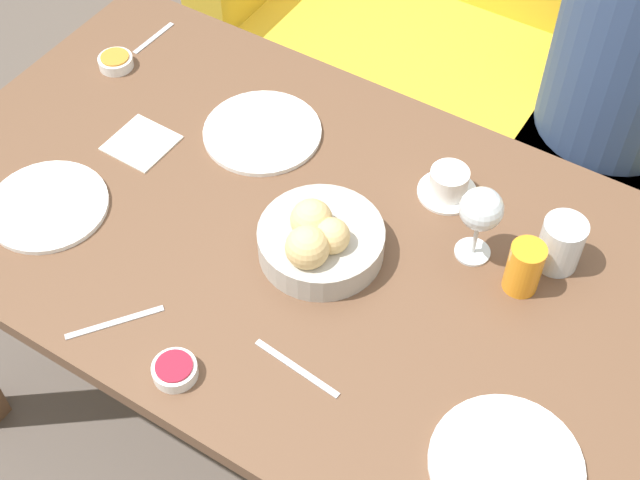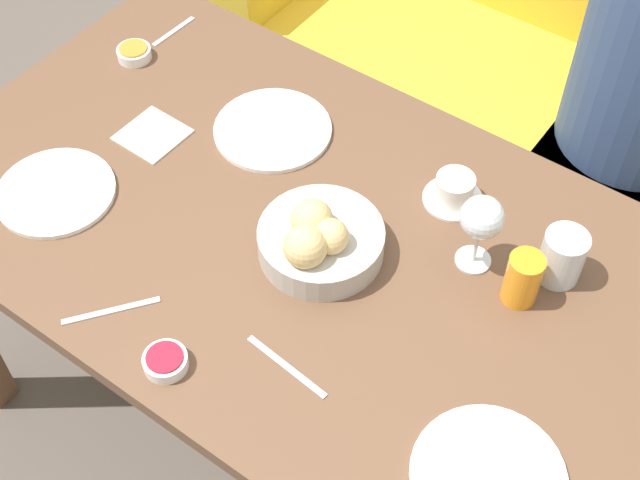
{
  "view_description": "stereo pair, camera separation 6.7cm",
  "coord_description": "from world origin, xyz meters",
  "px_view_note": "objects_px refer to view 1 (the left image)",
  "views": [
    {
      "loc": [
        0.52,
        -0.85,
        2.01
      ],
      "look_at": [
        -0.0,
        -0.02,
        0.8
      ],
      "focal_mm": 50.0,
      "sensor_mm": 36.0,
      "label": 1
    },
    {
      "loc": [
        0.57,
        -0.81,
        2.01
      ],
      "look_at": [
        -0.0,
        -0.02,
        0.8
      ],
      "focal_mm": 50.0,
      "sensor_mm": 36.0,
      "label": 2
    }
  ],
  "objects_px": {
    "plate_near_left": "(48,206)",
    "water_tumbler": "(561,244)",
    "juice_glass": "(524,268)",
    "fork_silver": "(297,368)",
    "seated_person": "(612,113)",
    "plate_near_right": "(506,465)",
    "jam_bowl_berry": "(175,370)",
    "spoon_coffee": "(154,38)",
    "napkin": "(141,143)",
    "wine_glass": "(481,211)",
    "knife_silver": "(115,322)",
    "plate_far_center": "(262,132)",
    "couch": "(537,93)",
    "jam_bowl_honey": "(116,62)",
    "bread_basket": "(318,239)",
    "coffee_cup": "(448,184)"
  },
  "relations": [
    {
      "from": "plate_near_left",
      "to": "water_tumbler",
      "type": "bearing_deg",
      "value": 24.14
    },
    {
      "from": "juice_glass",
      "to": "fork_silver",
      "type": "height_order",
      "value": "juice_glass"
    },
    {
      "from": "seated_person",
      "to": "plate_near_right",
      "type": "relative_size",
      "value": 4.97
    },
    {
      "from": "jam_bowl_berry",
      "to": "spoon_coffee",
      "type": "distance_m",
      "value": 0.86
    },
    {
      "from": "spoon_coffee",
      "to": "napkin",
      "type": "distance_m",
      "value": 0.33
    },
    {
      "from": "wine_glass",
      "to": "fork_silver",
      "type": "height_order",
      "value": "wine_glass"
    },
    {
      "from": "knife_silver",
      "to": "plate_far_center",
      "type": "bearing_deg",
      "value": 95.03
    },
    {
      "from": "couch",
      "to": "jam_bowl_honey",
      "type": "distance_m",
      "value": 1.21
    },
    {
      "from": "bread_basket",
      "to": "napkin",
      "type": "bearing_deg",
      "value": 173.62
    },
    {
      "from": "coffee_cup",
      "to": "napkin",
      "type": "bearing_deg",
      "value": -160.58
    },
    {
      "from": "plate_far_center",
      "to": "knife_silver",
      "type": "relative_size",
      "value": 1.69
    },
    {
      "from": "plate_near_left",
      "to": "jam_bowl_honey",
      "type": "height_order",
      "value": "jam_bowl_honey"
    },
    {
      "from": "coffee_cup",
      "to": "spoon_coffee",
      "type": "relative_size",
      "value": 0.9
    },
    {
      "from": "napkin",
      "to": "coffee_cup",
      "type": "bearing_deg",
      "value": 19.42
    },
    {
      "from": "couch",
      "to": "water_tumbler",
      "type": "distance_m",
      "value": 1.07
    },
    {
      "from": "water_tumbler",
      "to": "knife_silver",
      "type": "height_order",
      "value": "water_tumbler"
    },
    {
      "from": "wine_glass",
      "to": "spoon_coffee",
      "type": "bearing_deg",
      "value": 168.61
    },
    {
      "from": "jam_bowl_berry",
      "to": "fork_silver",
      "type": "height_order",
      "value": "jam_bowl_berry"
    },
    {
      "from": "knife_silver",
      "to": "water_tumbler",
      "type": "bearing_deg",
      "value": 41.65
    },
    {
      "from": "water_tumbler",
      "to": "wine_glass",
      "type": "distance_m",
      "value": 0.16
    },
    {
      "from": "bread_basket",
      "to": "plate_near_left",
      "type": "height_order",
      "value": "bread_basket"
    },
    {
      "from": "plate_near_right",
      "to": "napkin",
      "type": "relative_size",
      "value": 1.93
    },
    {
      "from": "plate_near_right",
      "to": "spoon_coffee",
      "type": "height_order",
      "value": "plate_near_right"
    },
    {
      "from": "seated_person",
      "to": "jam_bowl_honey",
      "type": "relative_size",
      "value": 15.82
    },
    {
      "from": "plate_near_left",
      "to": "coffee_cup",
      "type": "xyz_separation_m",
      "value": [
        0.61,
        0.42,
        0.02
      ]
    },
    {
      "from": "seated_person",
      "to": "knife_silver",
      "type": "distance_m",
      "value": 1.37
    },
    {
      "from": "couch",
      "to": "wine_glass",
      "type": "relative_size",
      "value": 11.78
    },
    {
      "from": "wine_glass",
      "to": "jam_bowl_berry",
      "type": "relative_size",
      "value": 2.13
    },
    {
      "from": "juice_glass",
      "to": "bread_basket",
      "type": "bearing_deg",
      "value": -159.29
    },
    {
      "from": "spoon_coffee",
      "to": "napkin",
      "type": "height_order",
      "value": "napkin"
    },
    {
      "from": "fork_silver",
      "to": "knife_silver",
      "type": "height_order",
      "value": "same"
    },
    {
      "from": "plate_near_left",
      "to": "water_tumbler",
      "type": "distance_m",
      "value": 0.93
    },
    {
      "from": "plate_far_center",
      "to": "water_tumbler",
      "type": "height_order",
      "value": "water_tumbler"
    },
    {
      "from": "knife_silver",
      "to": "napkin",
      "type": "distance_m",
      "value": 0.42
    },
    {
      "from": "plate_far_center",
      "to": "water_tumbler",
      "type": "xyz_separation_m",
      "value": [
        0.62,
        0.01,
        0.04
      ]
    },
    {
      "from": "plate_near_left",
      "to": "fork_silver",
      "type": "height_order",
      "value": "plate_near_left"
    },
    {
      "from": "wine_glass",
      "to": "jam_bowl_honey",
      "type": "relative_size",
      "value": 2.13
    },
    {
      "from": "plate_far_center",
      "to": "fork_silver",
      "type": "height_order",
      "value": "plate_far_center"
    },
    {
      "from": "seated_person",
      "to": "napkin",
      "type": "relative_size",
      "value": 9.58
    },
    {
      "from": "jam_bowl_berry",
      "to": "spoon_coffee",
      "type": "relative_size",
      "value": 0.58
    },
    {
      "from": "bread_basket",
      "to": "plate_far_center",
      "type": "xyz_separation_m",
      "value": [
        -0.26,
        0.2,
        -0.04
      ]
    },
    {
      "from": "fork_silver",
      "to": "knife_silver",
      "type": "relative_size",
      "value": 1.2
    },
    {
      "from": "couch",
      "to": "napkin",
      "type": "xyz_separation_m",
      "value": [
        -0.47,
        -1.06,
        0.44
      ]
    },
    {
      "from": "couch",
      "to": "jam_bowl_berry",
      "type": "relative_size",
      "value": 25.14
    },
    {
      "from": "plate_near_right",
      "to": "coffee_cup",
      "type": "distance_m",
      "value": 0.55
    },
    {
      "from": "plate_far_center",
      "to": "water_tumbler",
      "type": "distance_m",
      "value": 0.62
    },
    {
      "from": "water_tumbler",
      "to": "jam_bowl_honey",
      "type": "bearing_deg",
      "value": -179.87
    },
    {
      "from": "plate_near_left",
      "to": "knife_silver",
      "type": "height_order",
      "value": "plate_near_left"
    },
    {
      "from": "seated_person",
      "to": "bread_basket",
      "type": "relative_size",
      "value": 5.18
    },
    {
      "from": "couch",
      "to": "bread_basket",
      "type": "distance_m",
      "value": 1.21
    }
  ]
}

